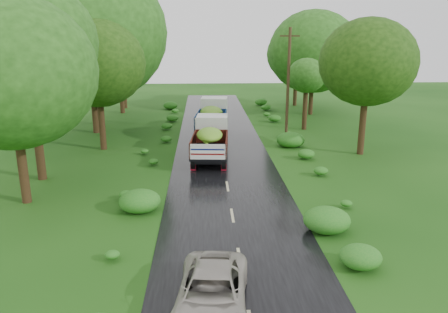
{
  "coord_description": "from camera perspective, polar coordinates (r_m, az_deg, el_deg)",
  "views": [
    {
      "loc": [
        -1.31,
        -14.66,
        8.13
      ],
      "look_at": [
        -0.18,
        8.11,
        1.7
      ],
      "focal_mm": 35.0,
      "sensor_mm": 36.0,
      "label": 1
    }
  ],
  "objects": [
    {
      "name": "trees_right",
      "position": [
        43.16,
        12.03,
        12.61
      ],
      "size": [
        5.76,
        25.17,
        8.31
      ],
      "color": "black",
      "rests_on": "ground"
    },
    {
      "name": "utility_pole",
      "position": [
        34.58,
        8.37,
        9.45
      ],
      "size": [
        1.46,
        0.58,
        8.61
      ],
      "rotation": [
        0.0,
        0.0,
        -0.32
      ],
      "color": "#382616",
      "rests_on": "ground"
    },
    {
      "name": "road",
      "position": [
        21.31,
        0.91,
        -6.65
      ],
      "size": [
        6.5,
        80.0,
        0.02
      ],
      "primitive_type": "cube",
      "color": "black",
      "rests_on": "ground"
    },
    {
      "name": "trees_left",
      "position": [
        36.66,
        -17.23,
        13.56
      ],
      "size": [
        6.16,
        32.55,
        10.48
      ],
      "color": "black",
      "rests_on": "ground"
    },
    {
      "name": "ground",
      "position": [
        16.81,
        2.04,
        -13.18
      ],
      "size": [
        120.0,
        120.0,
        0.0
      ],
      "primitive_type": "plane",
      "color": "#14400D",
      "rests_on": "ground"
    },
    {
      "name": "shrubs",
      "position": [
        29.72,
        -0.21,
        0.58
      ],
      "size": [
        11.9,
        44.0,
        0.7
      ],
      "color": "#196C1C",
      "rests_on": "ground"
    },
    {
      "name": "road_lines",
      "position": [
        22.23,
        0.74,
        -5.64
      ],
      "size": [
        0.12,
        69.6,
        0.0
      ],
      "color": "#BFB78C",
      "rests_on": "road"
    },
    {
      "name": "truck_near",
      "position": [
        29.1,
        -1.73,
        2.53
      ],
      "size": [
        2.65,
        6.35,
        2.61
      ],
      "rotation": [
        0.0,
        0.0,
        -0.08
      ],
      "color": "black",
      "rests_on": "ground"
    },
    {
      "name": "car",
      "position": [
        13.66,
        -1.6,
        -17.42
      ],
      "size": [
        2.57,
        4.77,
        1.27
      ],
      "primitive_type": "imported",
      "rotation": [
        0.0,
        0.0,
        -0.1
      ],
      "color": "#ADA499",
      "rests_on": "road"
    },
    {
      "name": "truck_far",
      "position": [
        36.94,
        -1.51,
        5.47
      ],
      "size": [
        2.93,
        6.66,
        2.72
      ],
      "rotation": [
        0.0,
        0.0,
        -0.1
      ],
      "color": "black",
      "rests_on": "ground"
    }
  ]
}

